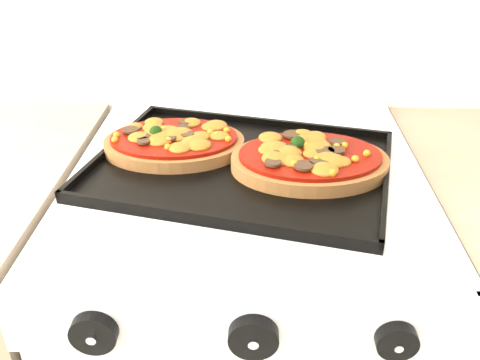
{
  "coord_description": "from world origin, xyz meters",
  "views": [
    {
      "loc": [
        0.03,
        0.9,
        1.34
      ],
      "look_at": [
        0.0,
        1.64,
        0.92
      ],
      "focal_mm": 40.0,
      "sensor_mm": 36.0,
      "label": 1
    }
  ],
  "objects_px": {
    "stove": "(246,355)",
    "pizza_left": "(174,141)",
    "pizza_right": "(310,159)",
    "baking_tray": "(241,164)"
  },
  "relations": [
    {
      "from": "pizza_right",
      "to": "baking_tray",
      "type": "bearing_deg",
      "value": 174.88
    },
    {
      "from": "pizza_left",
      "to": "baking_tray",
      "type": "bearing_deg",
      "value": -23.42
    },
    {
      "from": "baking_tray",
      "to": "pizza_right",
      "type": "distance_m",
      "value": 0.11
    },
    {
      "from": "baking_tray",
      "to": "stove",
      "type": "bearing_deg",
      "value": 63.3
    },
    {
      "from": "stove",
      "to": "pizza_left",
      "type": "xyz_separation_m",
      "value": [
        -0.13,
        0.04,
        0.48
      ]
    },
    {
      "from": "stove",
      "to": "pizza_right",
      "type": "height_order",
      "value": "pizza_right"
    },
    {
      "from": "baking_tray",
      "to": "pizza_left",
      "type": "xyz_separation_m",
      "value": [
        -0.12,
        0.05,
        0.02
      ]
    },
    {
      "from": "stove",
      "to": "baking_tray",
      "type": "relative_size",
      "value": 1.91
    },
    {
      "from": "pizza_left",
      "to": "pizza_right",
      "type": "height_order",
      "value": "pizza_right"
    },
    {
      "from": "baking_tray",
      "to": "pizza_left",
      "type": "bearing_deg",
      "value": 169.95
    }
  ]
}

